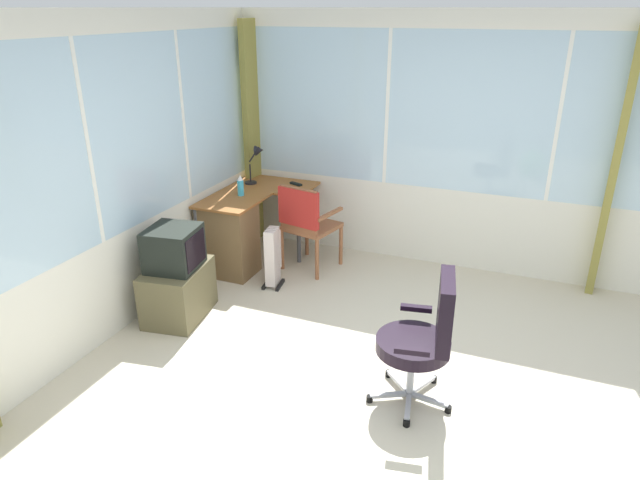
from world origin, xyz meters
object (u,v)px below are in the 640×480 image
object	(u,v)px
tv_on_stand	(177,278)
space_heater	(273,256)
tv_remote	(296,184)
spray_bottle	(240,186)
desk	(233,234)
office_chair	(426,334)
wooden_armchair	(304,218)
desk_lamp	(257,158)

from	to	relation	value
tv_on_stand	space_heater	xyz separation A→B (m)	(0.85, -0.50, -0.07)
tv_remote	tv_on_stand	bearing A→B (deg)	-170.16
spray_bottle	desk	bearing A→B (deg)	178.34
desk	office_chair	xyz separation A→B (m)	(-1.33, -2.25, 0.13)
tv_remote	office_chair	size ratio (longest dim) A/B	0.16
space_heater	office_chair	bearing A→B (deg)	-124.83
tv_remote	space_heater	distance (m)	1.00
office_chair	tv_on_stand	bearing A→B (deg)	81.03
spray_bottle	space_heater	size ratio (longest dim) A/B	0.36
desk	tv_remote	size ratio (longest dim) A/B	8.31
tv_on_stand	wooden_armchair	bearing A→B (deg)	-27.67
wooden_armchair	office_chair	distance (m)	2.24
spray_bottle	space_heater	bearing A→B (deg)	-122.91
desk_lamp	spray_bottle	world-z (taller)	desk_lamp
tv_on_stand	desk_lamp	bearing A→B (deg)	2.41
space_heater	spray_bottle	bearing A→B (deg)	57.09
wooden_armchair	space_heater	size ratio (longest dim) A/B	1.55
office_chair	space_heater	world-z (taller)	office_chair
wooden_armchair	desk	bearing A→B (deg)	111.88
spray_bottle	wooden_armchair	distance (m)	0.73
tv_remote	space_heater	xyz separation A→B (m)	(-0.88, -0.15, -0.47)
tv_remote	wooden_armchair	world-z (taller)	wooden_armchair
wooden_armchair	tv_remote	bearing A→B (deg)	32.57
desk_lamp	wooden_armchair	xyz separation A→B (m)	(-0.41, -0.73, -0.45)
tv_remote	space_heater	size ratio (longest dim) A/B	0.25
tv_remote	spray_bottle	distance (m)	0.66
desk	office_chair	size ratio (longest dim) A/B	1.31
tv_on_stand	space_heater	distance (m)	0.99
space_heater	desk	bearing A→B (deg)	75.82
desk	tv_on_stand	size ratio (longest dim) A/B	1.50
desk	tv_on_stand	xyz separation A→B (m)	(-0.98, -0.02, -0.04)
tv_remote	office_chair	world-z (taller)	office_chair
desk	spray_bottle	xyz separation A→B (m)	(0.20, -0.01, 0.45)
desk_lamp	wooden_armchair	size ratio (longest dim) A/B	0.45
desk	desk_lamp	world-z (taller)	desk_lamp
wooden_armchair	office_chair	size ratio (longest dim) A/B	0.96
tv_remote	tv_on_stand	xyz separation A→B (m)	(-1.72, 0.35, -0.40)
office_chair	tv_on_stand	distance (m)	2.26
office_chair	wooden_armchair	bearing A→B (deg)	44.38
spray_bottle	office_chair	world-z (taller)	spray_bottle
tv_remote	wooden_armchair	xyz separation A→B (m)	(-0.47, -0.30, -0.19)
tv_remote	spray_bottle	xyz separation A→B (m)	(-0.54, 0.37, 0.09)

